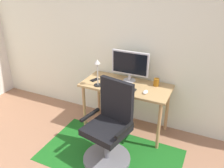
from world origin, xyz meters
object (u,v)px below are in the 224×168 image
(coffee_cup, at_px, (156,82))
(cell_phone, at_px, (95,80))
(monitor, at_px, (130,64))
(keyboard, at_px, (120,88))
(desk, at_px, (126,90))
(computer_mouse, at_px, (145,92))
(desk_lamp, at_px, (97,70))
(office_chair, at_px, (109,132))

(coffee_cup, xyz_separation_m, cell_phone, (-0.86, -0.19, -0.05))
(monitor, height_order, keyboard, monitor)
(coffee_cup, bearing_deg, monitor, -179.87)
(desk, distance_m, computer_mouse, 0.36)
(desk, xyz_separation_m, desk_lamp, (-0.34, -0.19, 0.33))
(desk, bearing_deg, coffee_cup, 21.02)
(monitor, xyz_separation_m, keyboard, (-0.02, -0.30, -0.25))
(keyboard, bearing_deg, office_chair, -80.27)
(computer_mouse, height_order, cell_phone, computer_mouse)
(desk, height_order, cell_phone, cell_phone)
(office_chair, bearing_deg, coffee_cup, 79.64)
(computer_mouse, distance_m, office_chair, 0.70)
(computer_mouse, bearing_deg, desk, 158.72)
(coffee_cup, bearing_deg, keyboard, -143.86)
(desk, relative_size, computer_mouse, 12.00)
(desk, bearing_deg, keyboard, -99.86)
(computer_mouse, xyz_separation_m, desk_lamp, (-0.67, -0.06, 0.22))
(coffee_cup, distance_m, desk_lamp, 0.83)
(keyboard, bearing_deg, computer_mouse, 4.59)
(keyboard, bearing_deg, coffee_cup, 36.14)
(monitor, bearing_deg, coffee_cup, 0.13)
(cell_phone, bearing_deg, monitor, 43.90)
(coffee_cup, relative_size, desk_lamp, 0.28)
(keyboard, xyz_separation_m, coffee_cup, (0.42, 0.30, 0.05))
(keyboard, distance_m, desk_lamp, 0.39)
(keyboard, relative_size, office_chair, 0.41)
(keyboard, relative_size, desk_lamp, 1.12)
(desk, height_order, office_chair, office_chair)
(desk, xyz_separation_m, monitor, (-0.01, 0.15, 0.35))
(computer_mouse, bearing_deg, office_chair, -115.57)
(computer_mouse, bearing_deg, keyboard, -175.41)
(keyboard, height_order, computer_mouse, computer_mouse)
(desk, bearing_deg, computer_mouse, -21.28)
(computer_mouse, xyz_separation_m, coffee_cup, (0.07, 0.27, 0.04))
(keyboard, bearing_deg, monitor, 86.16)
(desk_lamp, height_order, office_chair, desk_lamp)
(monitor, height_order, cell_phone, monitor)
(keyboard, distance_m, cell_phone, 0.46)
(desk, bearing_deg, desk_lamp, -151.20)
(cell_phone, distance_m, desk_lamp, 0.30)
(desk_lamp, bearing_deg, coffee_cup, 24.80)
(desk_lamp, relative_size, office_chair, 0.37)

